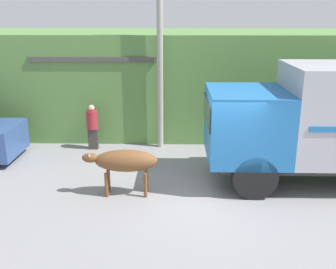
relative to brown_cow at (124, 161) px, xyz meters
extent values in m
plane|color=gray|center=(2.15, 0.03, -0.90)|extent=(60.00, 60.00, 0.00)
cube|color=#568442|center=(2.15, 7.31, 0.99)|extent=(32.00, 6.48, 3.78)
cube|color=#B2BCAD|center=(-1.55, 5.35, 0.56)|extent=(4.02, 2.40, 2.91)
cube|color=#4C4742|center=(-1.55, 5.35, 2.09)|extent=(4.32, 2.70, 0.16)
cube|color=#2D2D2D|center=(5.56, 0.94, -0.25)|extent=(6.31, 1.96, 0.18)
cube|color=#236BB2|center=(3.16, 0.94, 0.75)|extent=(2.06, 2.44, 1.80)
cube|color=#232D38|center=(2.11, 0.94, 1.07)|extent=(0.04, 2.08, 0.63)
cylinder|color=black|center=(3.27, -0.01, -0.34)|extent=(1.13, 0.54, 1.13)
ellipsoid|color=brown|center=(0.04, 0.00, 0.02)|extent=(1.59, 0.56, 0.56)
ellipsoid|color=brown|center=(-0.86, 0.00, 0.09)|extent=(0.42, 0.24, 0.24)
cone|color=#B7AD93|center=(-0.86, -0.10, 0.21)|extent=(0.06, 0.06, 0.11)
cone|color=#B7AD93|center=(-0.86, 0.10, 0.21)|extent=(0.06, 0.06, 0.11)
cylinder|color=brown|center=(-0.45, -0.15, -0.58)|extent=(0.09, 0.09, 0.64)
cylinder|color=brown|center=(-0.45, 0.15, -0.58)|extent=(0.09, 0.09, 0.64)
cylinder|color=brown|center=(0.54, -0.15, -0.58)|extent=(0.09, 0.09, 0.64)
cylinder|color=brown|center=(0.54, 0.15, -0.58)|extent=(0.09, 0.09, 0.64)
cube|color=#38332D|center=(-1.55, 3.54, -0.54)|extent=(0.33, 0.22, 0.72)
cylinder|color=maroon|center=(-1.55, 3.54, 0.12)|extent=(0.39, 0.39, 0.62)
sphere|color=#DBB28E|center=(-1.55, 3.54, 0.54)|extent=(0.21, 0.21, 0.21)
cylinder|color=#9E998E|center=(0.75, 3.84, 2.44)|extent=(0.20, 0.20, 6.68)
camera|label=1|loc=(1.31, -9.20, 3.55)|focal=42.00mm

